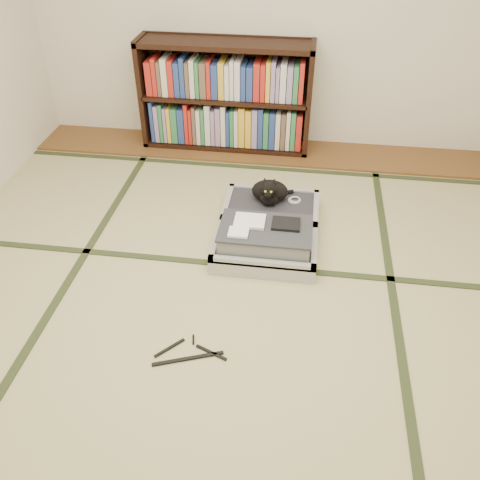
# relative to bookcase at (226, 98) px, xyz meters

# --- Properties ---
(floor) EXTENTS (4.50, 4.50, 0.00)m
(floor) POSITION_rel_bookcase_xyz_m (0.32, -2.07, -0.45)
(floor) COLOR #CBC387
(floor) RESTS_ON ground
(wood_strip) EXTENTS (4.00, 0.50, 0.02)m
(wood_strip) POSITION_rel_bookcase_xyz_m (0.32, -0.07, -0.44)
(wood_strip) COLOR brown
(wood_strip) RESTS_ON ground
(red_item) EXTENTS (0.16, 0.11, 0.07)m
(red_item) POSITION_rel_bookcase_xyz_m (0.62, -0.04, -0.40)
(red_item) COLOR red
(red_item) RESTS_ON wood_strip
(room_shell) EXTENTS (4.50, 4.50, 4.50)m
(room_shell) POSITION_rel_bookcase_xyz_m (0.32, -2.07, 1.01)
(room_shell) COLOR white
(room_shell) RESTS_ON ground
(tatami_borders) EXTENTS (4.00, 4.50, 0.01)m
(tatami_borders) POSITION_rel_bookcase_xyz_m (0.32, -1.57, -0.45)
(tatami_borders) COLOR #2D381E
(tatami_borders) RESTS_ON ground
(bookcase) EXTENTS (1.47, 0.34, 0.94)m
(bookcase) POSITION_rel_bookcase_xyz_m (0.00, 0.00, 0.00)
(bookcase) COLOR black
(bookcase) RESTS_ON wood_strip
(suitcase) EXTENTS (0.67, 0.90, 0.26)m
(suitcase) POSITION_rel_bookcase_xyz_m (0.51, -1.38, -0.36)
(suitcase) COLOR #A3A2A7
(suitcase) RESTS_ON floor
(cat) EXTENTS (0.30, 0.30, 0.24)m
(cat) POSITION_rel_bookcase_xyz_m (0.49, -1.08, -0.23)
(cat) COLOR black
(cat) RESTS_ON suitcase
(cable_coil) EXTENTS (0.09, 0.09, 0.02)m
(cable_coil) POSITION_rel_bookcase_xyz_m (0.67, -1.04, -0.31)
(cable_coil) COLOR white
(cable_coil) RESTS_ON suitcase
(hanger) EXTENTS (0.39, 0.24, 0.01)m
(hanger) POSITION_rel_bookcase_xyz_m (0.19, -2.44, -0.44)
(hanger) COLOR black
(hanger) RESTS_ON floor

